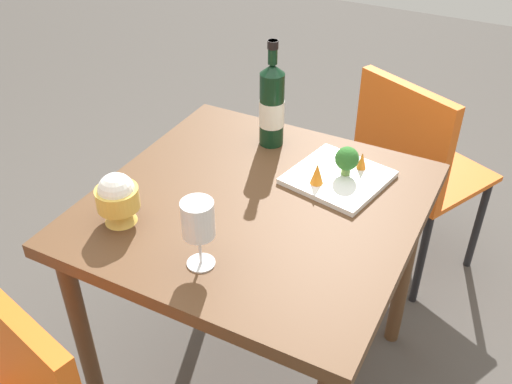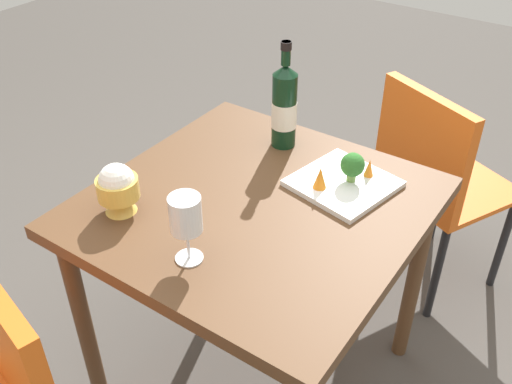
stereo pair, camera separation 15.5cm
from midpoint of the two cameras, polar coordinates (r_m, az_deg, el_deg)
The scene contains 10 objects.
ground_plane at distance 2.09m, azimuth 2.23°, elevation -17.33°, with size 8.00×8.00×0.00m, color #4C4742.
dining_table at distance 1.63m, azimuth 2.74°, elevation -3.55°, with size 0.85×0.85×0.73m.
chair_near_window at distance 2.17m, azimuth 18.92°, elevation 1.74°, with size 0.53×0.53×0.85m.
wine_bottle at distance 1.76m, azimuth 5.35°, elevation 8.31°, with size 0.08×0.08×0.33m.
wine_glass at distance 1.31m, azimuth -3.55°, elevation -2.49°, with size 0.08×0.08×0.18m.
rice_bowl at distance 1.52m, azimuth -10.60°, elevation 0.31°, with size 0.11×0.11×0.14m.
serving_plate at distance 1.66m, azimuth 11.21°, elevation 0.75°, with size 0.30×0.30×0.02m.
broccoli_floret at distance 1.63m, azimuth 12.16°, elevation 2.47°, with size 0.07×0.07×0.09m.
carrot_garnish_left at distance 1.60m, azimuth 9.09°, elevation 1.29°, with size 0.04×0.04×0.06m.
carrot_garnish_right at distance 1.68m, azimuth 13.67°, elevation 2.24°, with size 0.03×0.03×0.05m.
Camera 2 is at (-1.04, -0.72, 1.67)m, focal length 40.78 mm.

